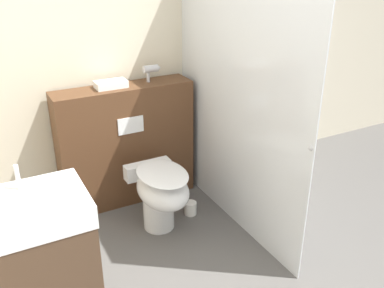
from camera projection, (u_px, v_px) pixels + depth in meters
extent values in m
cube|color=beige|center=(128.00, 56.00, 3.64)|extent=(8.00, 0.06, 2.50)
cube|color=#51331E|center=(127.00, 145.00, 3.72)|extent=(1.17, 0.28, 1.05)
cube|color=white|center=(131.00, 125.00, 3.51)|extent=(0.22, 0.01, 0.14)
cube|color=silver|center=(235.00, 102.00, 3.23)|extent=(0.01, 1.74, 2.05)
sphere|color=#B2B2B7|center=(312.00, 148.00, 2.57)|extent=(0.04, 0.04, 0.04)
cylinder|color=white|center=(159.00, 207.00, 3.44)|extent=(0.25, 0.25, 0.37)
ellipsoid|color=white|center=(163.00, 189.00, 3.28)|extent=(0.37, 0.54, 0.26)
ellipsoid|color=white|center=(162.00, 173.00, 3.22)|extent=(0.37, 0.53, 0.02)
cube|color=white|center=(148.00, 169.00, 3.50)|extent=(0.39, 0.10, 0.12)
cube|color=#473323|center=(40.00, 284.00, 2.34)|extent=(0.60, 0.45, 0.81)
cube|color=white|center=(26.00, 211.00, 2.14)|extent=(0.61, 0.46, 0.13)
cylinder|color=silver|center=(18.00, 177.00, 2.19)|extent=(0.02, 0.02, 0.14)
cylinder|color=#B7B7BC|center=(151.00, 69.00, 3.58)|extent=(0.13, 0.06, 0.06)
cone|color=#B7B7BC|center=(159.00, 68.00, 3.62)|extent=(0.03, 0.05, 0.05)
cylinder|color=#B7B7BC|center=(148.00, 76.00, 3.59)|extent=(0.03, 0.03, 0.10)
cube|color=white|center=(111.00, 84.00, 3.46)|extent=(0.25, 0.15, 0.06)
cylinder|color=white|center=(190.00, 208.00, 3.66)|extent=(0.11, 0.11, 0.11)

